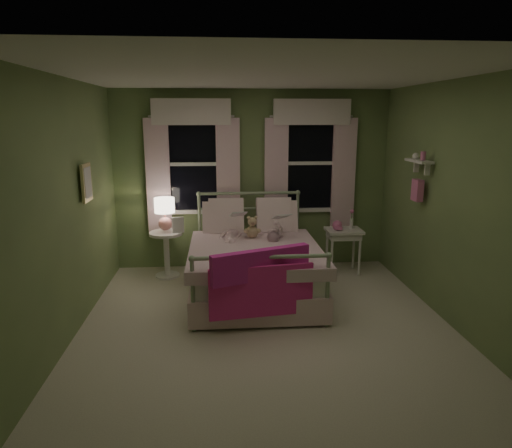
{
  "coord_description": "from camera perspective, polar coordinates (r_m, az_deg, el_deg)",
  "views": [
    {
      "loc": [
        -0.48,
        -4.56,
        2.21
      ],
      "look_at": [
        -0.06,
        0.56,
        1.0
      ],
      "focal_mm": 32.0,
      "sensor_mm": 36.0,
      "label": 1
    }
  ],
  "objects": [
    {
      "name": "child_left",
      "position": [
        6.02,
        -3.25,
        1.44
      ],
      "size": [
        0.31,
        0.21,
        0.82
      ],
      "primitive_type": "imported",
      "rotation": [
        0.0,
        0.0,
        3.1
      ],
      "color": "#F7D1DD",
      "rests_on": "bed"
    },
    {
      "name": "wall_shelf",
      "position": [
        5.82,
        19.63,
        5.69
      ],
      "size": [
        0.15,
        0.5,
        0.6
      ],
      "color": "white",
      "rests_on": "room_shell"
    },
    {
      "name": "pink_throw",
      "position": [
        4.74,
        0.66,
        -6.46
      ],
      "size": [
        1.1,
        0.49,
        0.71
      ],
      "color": "#CE2896",
      "rests_on": "bed"
    },
    {
      "name": "child_right",
      "position": [
        6.07,
        2.05,
        1.31
      ],
      "size": [
        0.41,
        0.34,
        0.77
      ],
      "primitive_type": "imported",
      "rotation": [
        0.0,
        0.0,
        3.01
      ],
      "color": "#F7D1DD",
      "rests_on": "bed"
    },
    {
      "name": "framed_picture",
      "position": [
        5.41,
        -20.4,
        4.88
      ],
      "size": [
        0.03,
        0.32,
        0.42
      ],
      "color": "beige",
      "rests_on": "room_shell"
    },
    {
      "name": "book_nightstand",
      "position": [
        6.37,
        -10.41,
        -1.08
      ],
      "size": [
        0.2,
        0.25,
        0.02
      ],
      "primitive_type": "imported",
      "rotation": [
        0.0,
        0.0,
        0.19
      ],
      "color": "beige",
      "rests_on": "nightstand_left"
    },
    {
      "name": "pink_toy",
      "position": [
        6.57,
        10.13,
        -0.18
      ],
      "size": [
        0.14,
        0.19,
        0.14
      ],
      "color": "pink",
      "rests_on": "nightstand_right"
    },
    {
      "name": "teddy_bear",
      "position": [
        5.92,
        -0.48,
        -0.61
      ],
      "size": [
        0.22,
        0.17,
        0.3
      ],
      "color": "tan",
      "rests_on": "bed"
    },
    {
      "name": "bud_vase",
      "position": [
        6.67,
        11.87,
        0.64
      ],
      "size": [
        0.06,
        0.06,
        0.28
      ],
      "color": "white",
      "rests_on": "nightstand_right"
    },
    {
      "name": "nightstand_left",
      "position": [
        6.52,
        -11.13,
        -2.96
      ],
      "size": [
        0.46,
        0.46,
        0.65
      ],
      "color": "white",
      "rests_on": "ground"
    },
    {
      "name": "bed",
      "position": [
        5.79,
        -0.28,
        -5.16
      ],
      "size": [
        1.58,
        2.04,
        1.18
      ],
      "color": "white",
      "rests_on": "ground"
    },
    {
      "name": "room_shell",
      "position": [
        4.68,
        1.33,
        2.02
      ],
      "size": [
        4.2,
        4.2,
        4.2
      ],
      "color": "silver",
      "rests_on": "ground"
    },
    {
      "name": "table_lamp",
      "position": [
        6.4,
        -11.35,
        1.65
      ],
      "size": [
        0.28,
        0.28,
        0.45
      ],
      "color": "pink",
      "rests_on": "nightstand_left"
    },
    {
      "name": "window_left",
      "position": [
        6.63,
        -7.9,
        8.02
      ],
      "size": [
        1.34,
        0.13,
        1.96
      ],
      "color": "black",
      "rests_on": "room_shell"
    },
    {
      "name": "book_left",
      "position": [
        5.78,
        -3.18,
        0.76
      ],
      "size": [
        0.21,
        0.14,
        0.26
      ],
      "primitive_type": "imported",
      "rotation": [
        1.22,
        0.0,
        0.13
      ],
      "color": "beige",
      "rests_on": "child_left"
    },
    {
      "name": "book_right",
      "position": [
        5.83,
        2.33,
        0.45
      ],
      "size": [
        0.22,
        0.15,
        0.26
      ],
      "primitive_type": "imported",
      "rotation": [
        1.22,
        0.0,
        0.21
      ],
      "color": "beige",
      "rests_on": "child_right"
    },
    {
      "name": "window_right",
      "position": [
        6.75,
        6.81,
        8.14
      ],
      "size": [
        1.34,
        0.13,
        1.96
      ],
      "color": "black",
      "rests_on": "room_shell"
    },
    {
      "name": "nightstand_right",
      "position": [
        6.64,
        10.9,
        -1.48
      ],
      "size": [
        0.5,
        0.4,
        0.64
      ],
      "color": "white",
      "rests_on": "ground"
    }
  ]
}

